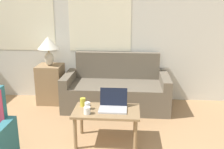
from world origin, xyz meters
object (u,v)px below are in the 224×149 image
Objects in this scene: table_lamp at (48,46)px; cup_yellow at (87,106)px; couch at (116,91)px; laptop at (113,105)px; cup_white at (83,102)px; coffee_table at (107,114)px; cup_navy at (87,110)px.

table_lamp reaches higher than cup_yellow.
laptop is at bearing -88.45° from couch.
cup_white is (0.81, -1.21, -0.53)m from table_lamp.
table_lamp is at bearing 124.20° from cup_yellow.
couch is 1.19m from cup_white.
coffee_table is at bearing -92.30° from couch.
couch reaches higher than cup_yellow.
coffee_table is (1.13, -1.32, -0.65)m from table_lamp.
laptop reaches higher than cup_navy.
coffee_table is 7.63× the size of cup_white.
coffee_table is 0.15m from laptop.
coffee_table is at bearing -49.31° from table_lamp.
coffee_table is 9.37× the size of cup_navy.
laptop is at bearing 30.22° from coffee_table.
table_lamp is (-1.18, 0.10, 0.76)m from couch.
couch is 1.19m from laptop.
table_lamp is 5.61× the size of cup_navy.
laptop is (0.03, -1.17, 0.22)m from couch.
table_lamp is 5.40× the size of cup_yellow.
cup_white reaches higher than coffee_table.
cup_yellow is at bearing 178.00° from coffee_table.
cup_yellow is (-0.32, -0.04, -0.01)m from laptop.
cup_white is at bearing 161.52° from coffee_table.
coffee_table is 2.38× the size of laptop.
cup_yellow is at bearing -173.26° from laptop.
cup_yellow reaches higher than cup_navy.
couch reaches higher than cup_white.
coffee_table is at bearing -149.78° from laptop.
cup_yellow reaches higher than coffee_table.
table_lamp is 4.56× the size of cup_white.
couch is at bearing 87.70° from coffee_table.
cup_white is (-0.08, 0.10, 0.01)m from cup_yellow.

